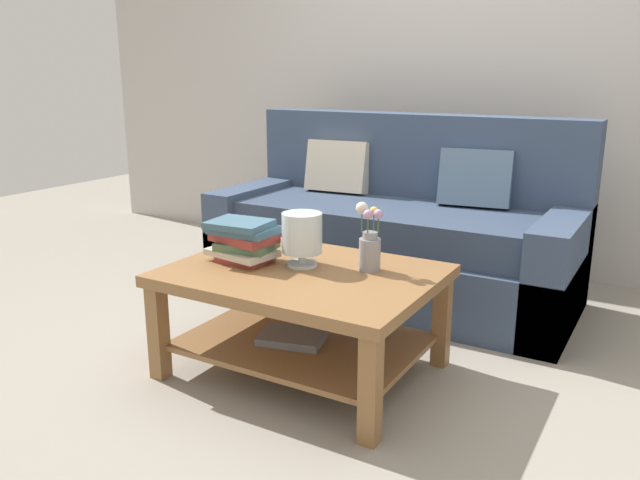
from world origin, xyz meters
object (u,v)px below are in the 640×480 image
object	(u,v)px
glass_hurricane_vase	(302,235)
couch	(395,235)
coffee_table	(303,298)
book_stack_main	(244,240)
flower_pitcher	(369,245)

from	to	relation	value
glass_hurricane_vase	couch	bearing A→B (deg)	91.70
coffee_table	book_stack_main	bearing A→B (deg)	-176.28
coffee_table	glass_hurricane_vase	distance (m)	0.28
coffee_table	flower_pitcher	size ratio (longest dim) A/B	3.78
couch	coffee_table	distance (m)	1.16
coffee_table	glass_hurricane_vase	world-z (taller)	glass_hurricane_vase
book_stack_main	glass_hurricane_vase	distance (m)	0.28
book_stack_main	coffee_table	bearing A→B (deg)	3.72
book_stack_main	flower_pitcher	distance (m)	0.57
coffee_table	glass_hurricane_vase	size ratio (longest dim) A/B	4.74
coffee_table	flower_pitcher	bearing A→B (deg)	29.59
couch	flower_pitcher	bearing A→B (deg)	-72.66
flower_pitcher	book_stack_main	bearing A→B (deg)	-163.57
glass_hurricane_vase	flower_pitcher	distance (m)	0.30
couch	book_stack_main	bearing A→B (deg)	-101.16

